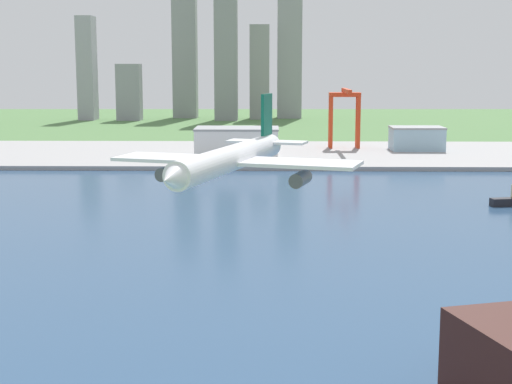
{
  "coord_description": "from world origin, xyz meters",
  "views": [
    {
      "loc": [
        0.51,
        3.88,
        57.44
      ],
      "look_at": [
        -3.15,
        195.75,
        25.65
      ],
      "focal_mm": 54.26,
      "sensor_mm": 36.0,
      "label": 1
    }
  ],
  "objects_px": {
    "port_crane_red": "(345,106)",
    "warehouse_main": "(237,141)",
    "warehouse_annex": "(417,138)",
    "airplane_landing": "(231,159)"
  },
  "relations": [
    {
      "from": "port_crane_red",
      "to": "warehouse_main",
      "type": "xyz_separation_m",
      "value": [
        -69.25,
        -42.89,
        -19.38
      ]
    },
    {
      "from": "port_crane_red",
      "to": "warehouse_main",
      "type": "distance_m",
      "value": 83.73
    },
    {
      "from": "airplane_landing",
      "to": "warehouse_annex",
      "type": "distance_m",
      "value": 406.77
    },
    {
      "from": "warehouse_main",
      "to": "port_crane_red",
      "type": "bearing_deg",
      "value": 31.77
    },
    {
      "from": "warehouse_main",
      "to": "warehouse_annex",
      "type": "height_order",
      "value": "warehouse_main"
    },
    {
      "from": "port_crane_red",
      "to": "warehouse_annex",
      "type": "bearing_deg",
      "value": -12.77
    },
    {
      "from": "port_crane_red",
      "to": "warehouse_annex",
      "type": "xyz_separation_m",
      "value": [
        45.78,
        -10.37,
        -20.36
      ]
    },
    {
      "from": "port_crane_red",
      "to": "airplane_landing",
      "type": "bearing_deg",
      "value": -97.68
    },
    {
      "from": "warehouse_main",
      "to": "warehouse_annex",
      "type": "bearing_deg",
      "value": 15.78
    },
    {
      "from": "warehouse_main",
      "to": "airplane_landing",
      "type": "bearing_deg",
      "value": -87.63
    }
  ]
}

